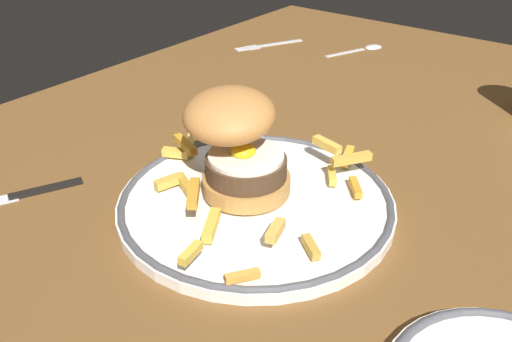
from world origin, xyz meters
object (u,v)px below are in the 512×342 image
Objects in this scene: fork at (268,45)px; knife at (13,196)px; dinner_plate at (256,201)px; spoon at (368,47)px; burger at (237,142)px.

knife reaches higher than fork.
fork is 61.99cm from knife.
dinner_plate reaches higher than spoon.
knife is (-14.89, 22.44, -0.58)cm from dinner_plate.
knife is at bearing 123.57° from dinner_plate.
fork is 0.80× the size of knife.
knife is at bearing 175.10° from spoon.
knife is 71.68cm from spoon.
dinner_plate is 58.83cm from spoon.
burger reaches higher than fork.
burger is at bearing -166.30° from spoon.
burger is 25.83cm from knife.
fork is at bearing 33.27° from burger.
dinner_plate is 2.18× the size of fork.
spoon is (71.42, -6.13, 0.10)cm from knife.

